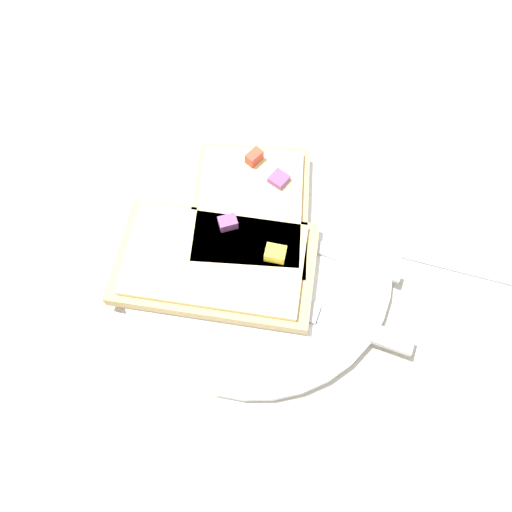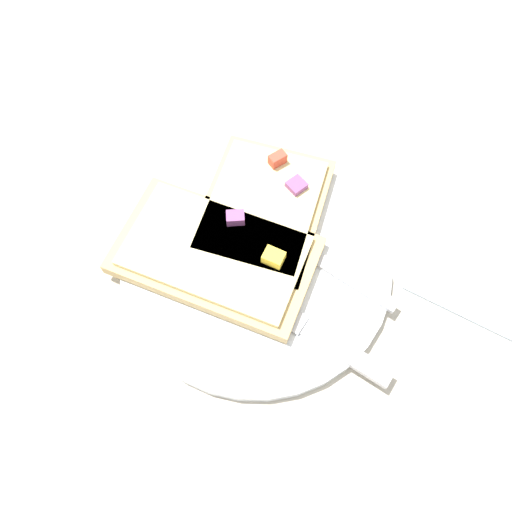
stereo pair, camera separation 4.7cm
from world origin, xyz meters
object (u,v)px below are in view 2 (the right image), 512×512
pizza_slice_corner (262,208)px  pizza_slice_main (216,254)px  knife (296,322)px  plate (256,263)px  fork (292,243)px  napkin (490,285)px

pizza_slice_corner → pizza_slice_main: bearing=155.8°
knife → pizza_slice_corner: size_ratio=1.33×
plate → pizza_slice_corner: pizza_slice_corner is taller
knife → pizza_slice_main: 0.10m
fork → knife: bearing=125.9°
plate → pizza_slice_main: (-0.03, -0.02, 0.02)m
plate → knife: bearing=-30.6°
pizza_slice_main → napkin: size_ratio=1.39×
napkin → pizza_slice_corner: bearing=-169.6°
plate → napkin: bearing=23.7°
napkin → plate: bearing=-156.3°
fork → pizza_slice_main: pizza_slice_main is taller
pizza_slice_main → napkin: bearing=-163.2°
plate → fork: 0.04m
pizza_slice_main → plate: bearing=-161.3°
plate → pizza_slice_main: 0.04m
plate → napkin: (0.20, 0.09, -0.00)m
fork → pizza_slice_corner: bearing=-14.9°
plate → pizza_slice_main: size_ratio=1.32×
pizza_slice_main → pizza_slice_corner: 0.07m
pizza_slice_corner → napkin: bearing=-91.6°
pizza_slice_corner → napkin: 0.23m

